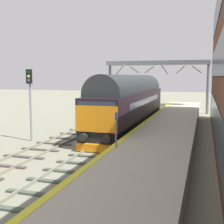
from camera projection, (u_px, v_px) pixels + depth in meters
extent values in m
plane|color=slate|center=(114.00, 140.00, 21.76)|extent=(140.00, 140.00, 0.00)
cube|color=gray|center=(105.00, 138.00, 21.96)|extent=(0.07, 60.00, 0.15)
cube|color=gray|center=(124.00, 139.00, 21.55)|extent=(0.07, 60.00, 0.15)
cube|color=#40493D|center=(13.00, 209.00, 10.23)|extent=(2.50, 0.26, 0.09)
cube|color=#40493D|center=(35.00, 194.00, 11.59)|extent=(2.50, 0.26, 0.09)
cube|color=#40493D|center=(53.00, 182.00, 12.94)|extent=(2.50, 0.26, 0.09)
cube|color=#40493D|center=(67.00, 172.00, 14.30)|extent=(2.50, 0.26, 0.09)
cube|color=#40493D|center=(79.00, 163.00, 15.65)|extent=(2.50, 0.26, 0.09)
cube|color=#40493D|center=(89.00, 156.00, 17.01)|extent=(2.50, 0.26, 0.09)
cube|color=#40493D|center=(98.00, 151.00, 18.37)|extent=(2.50, 0.26, 0.09)
cube|color=#40493D|center=(105.00, 145.00, 19.72)|extent=(2.50, 0.26, 0.09)
cube|color=#40493D|center=(112.00, 141.00, 21.08)|extent=(2.50, 0.26, 0.09)
cube|color=#40493D|center=(117.00, 137.00, 22.44)|extent=(2.50, 0.26, 0.09)
cube|color=#40493D|center=(122.00, 134.00, 23.79)|extent=(2.50, 0.26, 0.09)
cube|color=#40493D|center=(127.00, 131.00, 25.15)|extent=(2.50, 0.26, 0.09)
cube|color=#40493D|center=(131.00, 128.00, 26.50)|extent=(2.50, 0.26, 0.09)
cube|color=#40493D|center=(134.00, 125.00, 27.86)|extent=(2.50, 0.26, 0.09)
cube|color=#40493D|center=(138.00, 123.00, 29.22)|extent=(2.50, 0.26, 0.09)
cube|color=#40493D|center=(141.00, 121.00, 30.57)|extent=(2.50, 0.26, 0.09)
cube|color=#40493D|center=(143.00, 119.00, 31.93)|extent=(2.50, 0.26, 0.09)
cube|color=#40493D|center=(146.00, 117.00, 33.29)|extent=(2.50, 0.26, 0.09)
cube|color=#40493D|center=(148.00, 116.00, 34.64)|extent=(2.50, 0.26, 0.09)
cube|color=#40493D|center=(150.00, 114.00, 36.00)|extent=(2.50, 0.26, 0.09)
cube|color=#40493D|center=(152.00, 113.00, 37.35)|extent=(2.50, 0.26, 0.09)
cube|color=#40493D|center=(154.00, 112.00, 38.71)|extent=(2.50, 0.26, 0.09)
cube|color=#40493D|center=(156.00, 110.00, 40.07)|extent=(2.50, 0.26, 0.09)
cube|color=#40493D|center=(157.00, 109.00, 41.42)|extent=(2.50, 0.26, 0.09)
cube|color=#40493D|center=(159.00, 108.00, 42.78)|extent=(2.50, 0.26, 0.09)
cube|color=#40493D|center=(160.00, 107.00, 44.14)|extent=(2.50, 0.26, 0.09)
cube|color=#40493D|center=(162.00, 106.00, 45.49)|extent=(2.50, 0.26, 0.09)
cube|color=#40493D|center=(163.00, 105.00, 46.85)|extent=(2.50, 0.26, 0.09)
cube|color=#40493D|center=(164.00, 105.00, 48.21)|extent=(2.50, 0.26, 0.09)
cube|color=#40493D|center=(165.00, 104.00, 49.56)|extent=(2.50, 0.26, 0.09)
cube|color=gray|center=(62.00, 135.00, 22.98)|extent=(0.07, 60.00, 0.15)
cube|color=gray|center=(79.00, 136.00, 22.56)|extent=(0.07, 60.00, 0.15)
cube|color=#4B423D|center=(4.00, 166.00, 15.23)|extent=(2.50, 0.26, 0.09)
cube|color=#4B423D|center=(24.00, 157.00, 16.91)|extent=(2.50, 0.26, 0.09)
cube|color=#4B423D|center=(40.00, 150.00, 18.58)|extent=(2.50, 0.26, 0.09)
cube|color=#4B423D|center=(54.00, 144.00, 20.26)|extent=(2.50, 0.26, 0.09)
cube|color=#4B423D|center=(65.00, 138.00, 21.94)|extent=(2.50, 0.26, 0.09)
cube|color=#4B423D|center=(75.00, 134.00, 23.61)|extent=(2.50, 0.26, 0.09)
cube|color=#4B423D|center=(84.00, 130.00, 25.29)|extent=(2.50, 0.26, 0.09)
cube|color=#4B423D|center=(91.00, 127.00, 26.96)|extent=(2.50, 0.26, 0.09)
cube|color=#4B423D|center=(98.00, 124.00, 28.64)|extent=(2.50, 0.26, 0.09)
cube|color=#4B423D|center=(104.00, 121.00, 30.31)|extent=(2.50, 0.26, 0.09)
cube|color=#4B423D|center=(109.00, 119.00, 31.99)|extent=(2.50, 0.26, 0.09)
cube|color=#4B423D|center=(114.00, 117.00, 33.66)|extent=(2.50, 0.26, 0.09)
cube|color=#4B423D|center=(118.00, 115.00, 35.34)|extent=(2.50, 0.26, 0.09)
cube|color=#4B423D|center=(122.00, 113.00, 37.01)|extent=(2.50, 0.26, 0.09)
cube|color=#4B423D|center=(126.00, 112.00, 38.69)|extent=(2.50, 0.26, 0.09)
cube|color=#4B423D|center=(129.00, 110.00, 40.36)|extent=(2.50, 0.26, 0.09)
cube|color=#4B423D|center=(132.00, 109.00, 42.04)|extent=(2.50, 0.26, 0.09)
cube|color=#4B423D|center=(135.00, 108.00, 43.72)|extent=(2.50, 0.26, 0.09)
cube|color=#4B423D|center=(137.00, 106.00, 45.39)|extent=(2.50, 0.26, 0.09)
cube|color=#4B423D|center=(140.00, 105.00, 47.07)|extent=(2.50, 0.26, 0.09)
cube|color=#4B423D|center=(142.00, 104.00, 48.74)|extent=(2.50, 0.26, 0.09)
cube|color=#4B423D|center=(144.00, 103.00, 50.42)|extent=(2.50, 0.26, 0.09)
cube|color=#B8B19B|center=(165.00, 136.00, 20.66)|extent=(4.00, 44.00, 1.00)
cube|color=yellow|center=(138.00, 127.00, 21.14)|extent=(0.30, 44.00, 0.01)
cube|color=#273742|center=(216.00, 124.00, 16.29)|extent=(0.06, 31.02, 2.01)
cube|color=#273742|center=(219.00, 57.00, 15.87)|extent=(0.06, 31.02, 2.01)
cube|color=black|center=(131.00, 119.00, 26.40)|extent=(2.56, 17.59, 0.60)
cube|color=black|center=(131.00, 104.00, 26.24)|extent=(2.70, 17.59, 2.10)
cylinder|color=#282C2E|center=(131.00, 90.00, 26.10)|extent=(2.56, 16.18, 2.57)
cube|color=orange|center=(96.00, 119.00, 17.87)|extent=(2.65, 0.08, 1.58)
cube|color=#232D3D|center=(96.00, 107.00, 17.81)|extent=(2.38, 0.04, 0.64)
cube|color=#232D3D|center=(146.00, 101.00, 25.81)|extent=(0.04, 12.31, 0.44)
cylinder|color=black|center=(83.00, 137.00, 18.02)|extent=(0.48, 0.35, 0.48)
cylinder|color=black|center=(107.00, 139.00, 17.58)|extent=(0.48, 0.35, 0.48)
cube|color=orange|center=(96.00, 148.00, 18.02)|extent=(2.43, 0.36, 0.47)
cylinder|color=black|center=(105.00, 139.00, 19.55)|extent=(1.64, 1.04, 1.04)
cylinder|color=black|center=(110.00, 136.00, 20.59)|extent=(1.64, 1.04, 1.04)
cylinder|color=black|center=(114.00, 133.00, 21.64)|extent=(1.64, 1.04, 1.04)
cylinder|color=black|center=(142.00, 115.00, 31.23)|extent=(1.64, 1.04, 1.04)
cylinder|color=black|center=(144.00, 114.00, 32.28)|extent=(1.64, 1.04, 1.04)
cylinder|color=black|center=(146.00, 113.00, 33.32)|extent=(1.64, 1.04, 1.04)
cylinder|color=gray|center=(30.00, 106.00, 21.02)|extent=(0.14, 0.14, 5.03)
cube|color=black|center=(29.00, 76.00, 20.73)|extent=(0.44, 0.10, 0.99)
cylinder|color=#0A3E13|center=(28.00, 72.00, 20.63)|extent=(0.20, 0.06, 0.20)
cylinder|color=yellow|center=(29.00, 76.00, 20.67)|extent=(0.20, 0.06, 0.20)
cylinder|color=#50504E|center=(29.00, 80.00, 20.70)|extent=(0.20, 0.06, 0.20)
cylinder|color=gray|center=(99.00, 95.00, 34.72)|extent=(0.14, 0.14, 4.72)
cube|color=black|center=(99.00, 78.00, 34.43)|extent=(0.44, 0.10, 0.71)
cylinder|color=#50504E|center=(99.00, 77.00, 34.35)|extent=(0.20, 0.06, 0.20)
cylinder|color=green|center=(99.00, 79.00, 34.39)|extent=(0.20, 0.06, 0.20)
cylinder|color=slate|center=(116.00, 130.00, 14.91)|extent=(0.08, 0.08, 1.78)
cube|color=white|center=(116.00, 116.00, 14.83)|extent=(0.05, 0.44, 0.36)
cube|color=black|center=(115.00, 116.00, 14.84)|extent=(0.01, 0.20, 0.24)
cylinder|color=slate|center=(110.00, 88.00, 39.85)|extent=(0.36, 0.36, 5.98)
cylinder|color=slate|center=(208.00, 89.00, 36.25)|extent=(0.36, 0.36, 5.98)
cube|color=slate|center=(157.00, 63.00, 37.67)|extent=(12.79, 2.00, 0.50)
cylinder|color=slate|center=(120.00, 70.00, 39.18)|extent=(1.00, 0.10, 1.11)
cylinder|color=slate|center=(134.00, 70.00, 38.61)|extent=(1.20, 0.10, 0.90)
cylinder|color=slate|center=(149.00, 70.00, 38.05)|extent=(1.19, 0.10, 0.91)
cylinder|color=slate|center=(165.00, 70.00, 37.49)|extent=(0.89, 0.10, 1.20)
cylinder|color=slate|center=(180.00, 70.00, 36.93)|extent=(1.12, 0.10, 1.00)
cylinder|color=slate|center=(197.00, 69.00, 36.36)|extent=(1.18, 0.10, 0.92)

